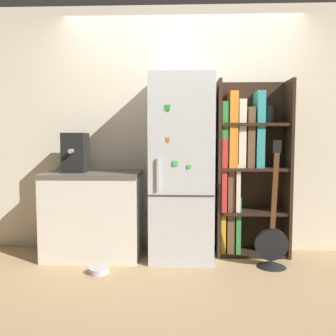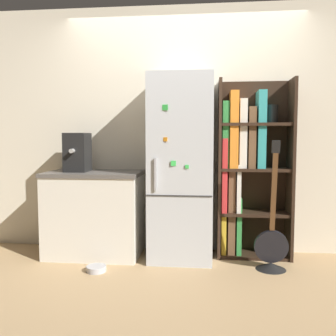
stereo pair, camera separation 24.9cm
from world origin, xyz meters
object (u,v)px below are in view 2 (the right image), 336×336
refrigerator (181,168)px  bookshelf (246,167)px  espresso_machine (77,152)px  pet_bowl (96,268)px  guitar (271,251)px

refrigerator → bookshelf: size_ratio=1.02×
espresso_machine → pet_bowl: size_ratio=2.15×
refrigerator → espresso_machine: refrigerator is taller
refrigerator → pet_bowl: (-0.74, -0.48, -0.88)m
guitar → pet_bowl: size_ratio=6.47×
espresso_machine → pet_bowl: 1.19m
refrigerator → guitar: 1.16m
refrigerator → espresso_machine: 1.08m
bookshelf → guitar: 0.87m
guitar → pet_bowl: bearing=-172.0°
bookshelf → guitar: size_ratio=1.50×
pet_bowl → espresso_machine: bearing=124.1°
espresso_machine → guitar: espresso_machine is taller
espresso_machine → pet_bowl: espresso_machine is taller
bookshelf → pet_bowl: (-1.38, -0.64, -0.89)m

